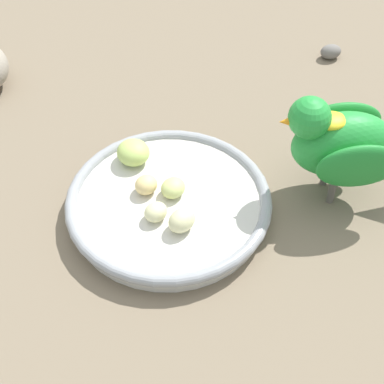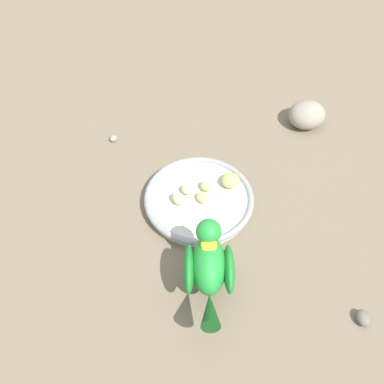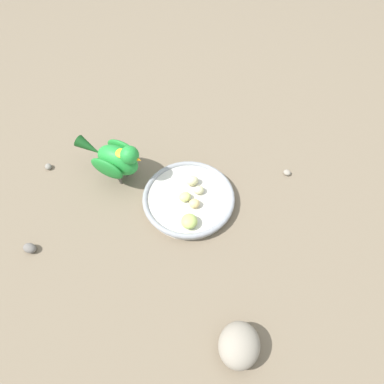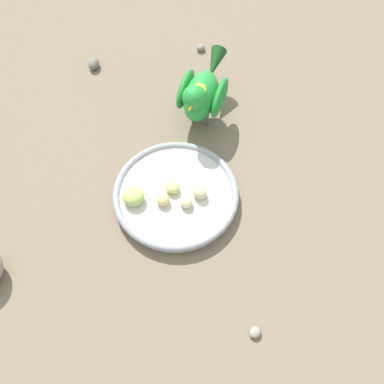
# 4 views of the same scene
# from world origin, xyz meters

# --- Properties ---
(ground_plane) EXTENTS (4.00, 4.00, 0.00)m
(ground_plane) POSITION_xyz_m (0.00, 0.00, 0.00)
(ground_plane) COLOR #756651
(feeding_bowl) EXTENTS (0.22, 0.22, 0.03)m
(feeding_bowl) POSITION_xyz_m (0.01, -0.01, 0.01)
(feeding_bowl) COLOR beige
(feeding_bowl) RESTS_ON ground_plane
(apple_piece_0) EXTENTS (0.03, 0.03, 0.02)m
(apple_piece_0) POSITION_xyz_m (0.00, -0.01, 0.03)
(apple_piece_0) COLOR #C6D17A
(apple_piece_0) RESTS_ON feeding_bowl
(apple_piece_1) EXTENTS (0.03, 0.02, 0.02)m
(apple_piece_1) POSITION_xyz_m (0.02, -0.03, 0.03)
(apple_piece_1) COLOR #E5C67F
(apple_piece_1) RESTS_ON feeding_bowl
(apple_piece_2) EXTENTS (0.03, 0.02, 0.02)m
(apple_piece_2) POSITION_xyz_m (0.04, -0.00, 0.03)
(apple_piece_2) COLOR beige
(apple_piece_2) RESTS_ON feeding_bowl
(apple_piece_3) EXTENTS (0.05, 0.05, 0.03)m
(apple_piece_3) POSITION_xyz_m (-0.01, -0.08, 0.03)
(apple_piece_3) COLOR #B2CC66
(apple_piece_3) RESTS_ON feeding_bowl
(apple_piece_4) EXTENTS (0.03, 0.02, 0.02)m
(apple_piece_4) POSITION_xyz_m (0.03, 0.03, 0.03)
(apple_piece_4) COLOR beige
(apple_piece_4) RESTS_ON feeding_bowl
(parrot) EXTENTS (0.15, 0.15, 0.13)m
(parrot) POSITION_xyz_m (-0.13, 0.11, 0.07)
(parrot) COLOR #59544C
(parrot) RESTS_ON ground_plane
(rock_large) EXTENTS (0.11, 0.11, 0.06)m
(rock_large) POSITION_xyz_m (0.00, -0.34, 0.03)
(rock_large) COLOR gray
(rock_large) RESTS_ON ground_plane
(pebble_0) EXTENTS (0.04, 0.03, 0.02)m
(pebble_0) POSITION_xyz_m (-0.35, -0.02, 0.01)
(pebble_0) COLOR slate
(pebble_0) RESTS_ON ground_plane
(pebble_1) EXTENTS (0.02, 0.02, 0.01)m
(pebble_1) POSITION_xyz_m (0.27, -0.00, 0.01)
(pebble_1) COLOR gray
(pebble_1) RESTS_ON ground_plane
(pebble_2) EXTENTS (0.02, 0.02, 0.01)m
(pebble_2) POSITION_xyz_m (-0.30, 0.20, 0.01)
(pebble_2) COLOR gray
(pebble_2) RESTS_ON ground_plane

